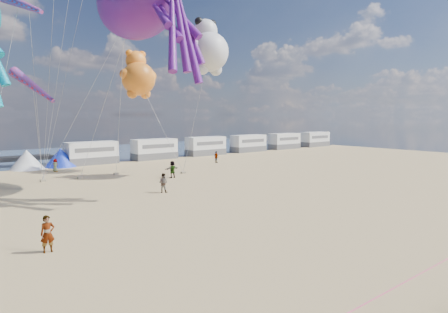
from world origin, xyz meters
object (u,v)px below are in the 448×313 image
kite_teddy_orange (138,79)px  sandbag_b (80,178)px  beachgoer_0 (55,165)px  sandbag_d (116,174)px  motorhome_2 (206,146)px  windsock_mid (125,28)px  windsock_right (33,86)px  beachgoer_3 (216,157)px  motorhome_3 (248,143)px  motorhome_4 (284,141)px  beachgoer_1 (163,183)px  motorhome_0 (92,153)px  tent_blue (61,157)px  standing_person (48,234)px  tent_white (27,159)px  kite_octopus_purple (137,3)px  sandbag_c (183,173)px  motorhome_1 (154,149)px  motorhome_5 (315,139)px  beachgoer_4 (172,169)px  windsock_left (19,3)px  kite_panda (209,52)px  sandbag_e (43,181)px

kite_teddy_orange → sandbag_b: bearing=-162.2°
beachgoer_0 → sandbag_d: size_ratio=3.04×
motorhome_2 → windsock_mid: 29.93m
sandbag_d → windsock_right: (-9.64, -6.16, 8.79)m
beachgoer_3 → motorhome_3: bearing=-59.9°
motorhome_4 → windsock_right: (-49.19, -17.16, 7.40)m
beachgoer_1 → sandbag_d: size_ratio=3.31×
motorhome_4 → sandbag_d: (-39.55, -11.00, -1.39)m
motorhome_0 → beachgoer_0: motorhome_0 is taller
beachgoer_3 → beachgoer_0: bearing=73.3°
tent_blue → standing_person: 34.10m
tent_white → kite_octopus_purple: bearing=-76.0°
standing_person → sandbag_c: 26.14m
motorhome_1 → windsock_right: size_ratio=1.24×
tent_white → windsock_right: (-3.19, -17.16, 7.70)m
standing_person → windsock_mid: size_ratio=0.26×
motorhome_0 → motorhome_1: (9.50, 0.00, 0.00)m
tent_blue → motorhome_5: bearing=0.0°
motorhome_3 → kite_teddy_orange: kite_teddy_orange is taller
motorhome_0 → beachgoer_4: 16.89m
tent_blue → sandbag_c: bearing=-59.6°
standing_person → kite_octopus_purple: bearing=52.5°
motorhome_4 → beachgoer_4: motorhome_4 is taller
motorhome_5 → sandbag_b: (-53.11, -11.30, -1.39)m
windsock_right → motorhome_0: bearing=34.5°
standing_person → motorhome_4: bearing=36.5°
motorhome_4 → motorhome_1: bearing=180.0°
motorhome_3 → beachgoer_3: (-14.65, -9.32, -0.70)m
tent_white → sandbag_c: size_ratio=8.00×
kite_octopus_purple → windsock_mid: bearing=72.0°
motorhome_0 → tent_white: motorhome_0 is taller
sandbag_b → motorhome_1: bearing=36.8°
beachgoer_1 → windsock_left: (-8.40, 9.35, 15.29)m
kite_teddy_orange → kite_panda: bearing=-57.7°
beachgoer_0 → sandbag_b: size_ratio=3.04×
motorhome_1 → motorhome_2: same height
windsock_left → motorhome_4: bearing=-0.6°
sandbag_e → windsock_mid: windsock_mid is taller
beachgoer_4 → kite_teddy_orange: bearing=-93.8°
motorhome_5 → tent_blue: size_ratio=1.65×
tent_white → windsock_left: (-3.11, -13.69, 14.92)m
beachgoer_4 → sandbag_d: size_ratio=3.58×
beachgoer_1 → windsock_mid: (0.22, 7.05, 14.02)m
motorhome_3 → tent_white: bearing=180.0°
motorhome_1 → beachgoer_4: size_ratio=3.69×
beachgoer_0 → windsock_right: windsock_right is taller
sandbag_e → motorhome_4: bearing=12.9°
motorhome_4 → beachgoer_0: size_ratio=4.34×
sandbag_e → windsock_left: 16.39m
sandbag_e → sandbag_d: bearing=-1.5°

